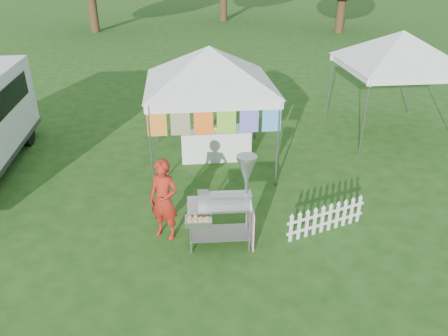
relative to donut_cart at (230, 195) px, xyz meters
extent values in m
plane|color=#1C4714|center=(-0.07, 0.07, -1.06)|extent=(120.00, 120.00, 0.00)
cylinder|color=#59595E|center=(-1.49, 2.15, -0.01)|extent=(0.04, 0.04, 2.10)
cylinder|color=#59595E|center=(1.35, 2.15, -0.01)|extent=(0.04, 0.04, 2.10)
cylinder|color=#59595E|center=(-1.49, 4.99, -0.01)|extent=(0.04, 0.04, 2.10)
cylinder|color=#59595E|center=(1.35, 4.99, -0.01)|extent=(0.04, 0.04, 2.10)
cube|color=white|center=(-0.07, 2.15, 0.94)|extent=(3.00, 0.03, 0.22)
cube|color=white|center=(-0.07, 4.99, 0.94)|extent=(3.00, 0.03, 0.22)
pyramid|color=white|center=(-0.07, 3.57, 1.94)|extent=(4.24, 4.24, 0.90)
cylinder|color=#59595E|center=(-0.07, 2.15, 1.02)|extent=(3.00, 0.03, 0.03)
cube|color=red|center=(-1.32, 2.15, 0.67)|extent=(0.42, 0.01, 0.70)
cube|color=orange|center=(-0.82, 2.15, 0.67)|extent=(0.42, 0.01, 0.70)
cube|color=red|center=(-0.32, 2.15, 0.67)|extent=(0.42, 0.01, 0.70)
cube|color=green|center=(0.18, 2.15, 0.67)|extent=(0.42, 0.01, 0.70)
cube|color=purple|center=(0.68, 2.15, 0.67)|extent=(0.42, 0.01, 0.70)
cube|color=blue|center=(1.18, 2.15, 0.67)|extent=(0.42, 0.01, 0.70)
cylinder|color=#59595E|center=(4.01, 3.65, -0.01)|extent=(0.04, 0.04, 2.10)
cylinder|color=#59595E|center=(4.01, 6.49, -0.01)|extent=(0.04, 0.04, 2.10)
cylinder|color=#59595E|center=(6.85, 6.49, -0.01)|extent=(0.04, 0.04, 2.10)
cube|color=white|center=(5.43, 3.65, 0.94)|extent=(3.00, 0.03, 0.22)
cube|color=white|center=(5.43, 6.49, 0.94)|extent=(3.00, 0.03, 0.22)
pyramid|color=white|center=(5.43, 5.07, 1.94)|extent=(4.24, 4.24, 0.90)
cylinder|color=#59595E|center=(5.43, 3.65, 1.02)|extent=(3.00, 0.03, 0.03)
cylinder|color=#3B2115|center=(-6.07, 24.07, 0.92)|extent=(0.56, 0.56, 3.96)
cylinder|color=#3B2115|center=(9.93, 22.07, 0.70)|extent=(0.56, 0.56, 3.52)
cylinder|color=gray|center=(-0.73, -0.20, -0.62)|extent=(0.04, 0.04, 0.88)
cylinder|color=gray|center=(0.33, -0.25, -0.62)|extent=(0.04, 0.04, 0.88)
cylinder|color=gray|center=(-0.71, 0.28, -0.62)|extent=(0.04, 0.04, 0.88)
cylinder|color=gray|center=(0.35, 0.24, -0.62)|extent=(0.04, 0.04, 0.88)
cube|color=gray|center=(-0.19, 0.02, -0.82)|extent=(1.13, 0.60, 0.01)
cube|color=#B7B7BC|center=(-0.19, 0.02, -0.18)|extent=(1.19, 0.63, 0.04)
cube|color=#B7B7BC|center=(-0.01, 0.06, -0.09)|extent=(0.84, 0.28, 0.15)
cube|color=gray|center=(-0.48, 0.08, -0.06)|extent=(0.20, 0.22, 0.21)
cylinder|color=gray|center=(0.30, 0.04, 0.25)|extent=(0.05, 0.05, 0.88)
cone|color=#B7B7BC|center=(0.30, 0.04, 0.50)|extent=(0.36, 0.36, 0.39)
cylinder|color=#B7B7BC|center=(0.30, 0.04, 0.71)|extent=(0.38, 0.38, 0.06)
cube|color=#B7B7BC|center=(-0.59, -0.34, -0.28)|extent=(0.48, 0.31, 0.10)
cube|color=#E198BD|center=(0.40, -0.01, -0.62)|extent=(0.05, 0.73, 0.79)
cube|color=white|center=(0.33, -0.28, -0.07)|extent=(0.02, 0.14, 0.18)
imported|color=maroon|center=(-1.20, 0.39, -0.25)|extent=(0.71, 0.63, 1.62)
cube|color=black|center=(-4.99, 4.15, 0.65)|extent=(0.05, 3.04, 0.61)
cylinder|color=black|center=(-5.15, 5.25, -0.68)|extent=(0.25, 0.75, 0.75)
cube|color=white|center=(1.16, -0.07, -0.78)|extent=(0.07, 0.04, 0.56)
cube|color=white|center=(1.33, -0.01, -0.78)|extent=(0.07, 0.04, 0.56)
cube|color=white|center=(1.50, 0.05, -0.78)|extent=(0.07, 0.04, 0.56)
cube|color=white|center=(1.67, 0.11, -0.78)|extent=(0.07, 0.04, 0.56)
cube|color=white|center=(1.84, 0.17, -0.78)|extent=(0.07, 0.04, 0.56)
cube|color=white|center=(2.01, 0.22, -0.78)|extent=(0.07, 0.04, 0.56)
cube|color=white|center=(2.18, 0.28, -0.78)|extent=(0.07, 0.04, 0.56)
cube|color=white|center=(2.35, 0.34, -0.78)|extent=(0.07, 0.04, 0.56)
cube|color=white|center=(2.52, 0.40, -0.78)|extent=(0.07, 0.04, 0.56)
cube|color=white|center=(2.69, 0.45, -0.78)|extent=(0.07, 0.04, 0.56)
cube|color=white|center=(1.93, 0.19, -0.88)|extent=(1.71, 0.60, 0.05)
cube|color=white|center=(1.93, 0.19, -0.64)|extent=(1.71, 0.60, 0.05)
cube|color=white|center=(0.09, 3.82, -0.66)|extent=(1.80, 0.70, 0.81)
camera|label=1|loc=(-0.84, -6.71, 3.98)|focal=35.00mm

